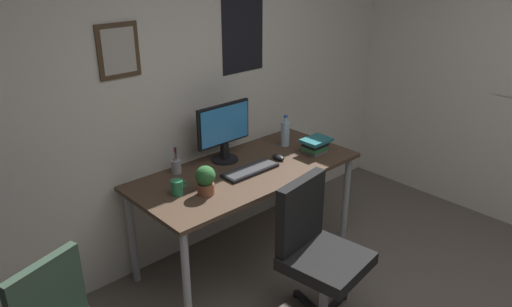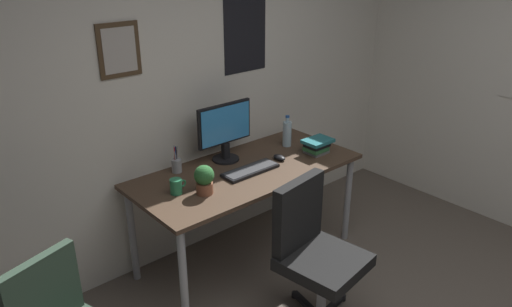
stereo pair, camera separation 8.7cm
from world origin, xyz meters
The scene contains 11 objects.
wall_back centered at (0.00, 2.15, 1.30)m, with size 4.40×0.10×2.60m.
desk centered at (0.11, 1.69, 0.68)m, with size 1.68×0.77×0.75m.
office_chair centered at (-0.01, 0.91, 0.53)m, with size 0.57×0.57×0.95m.
monitor centered at (0.09, 1.91, 0.99)m, with size 0.46×0.20×0.43m.
keyboard centered at (0.10, 1.63, 0.77)m, with size 0.43×0.15×0.03m.
computer_mouse centered at (0.40, 1.65, 0.77)m, with size 0.06×0.11×0.04m.
water_bottle centered at (0.63, 1.81, 0.86)m, with size 0.07×0.07×0.25m.
coffee_mug_near centered at (-0.47, 1.69, 0.80)m, with size 0.12×0.08×0.10m.
potted_plant centered at (-0.34, 1.58, 0.86)m, with size 0.13×0.13×0.20m.
pen_cup centered at (-0.30, 1.97, 0.81)m, with size 0.07×0.07×0.20m.
book_stack_left centered at (0.69, 1.55, 0.82)m, with size 0.22×0.17×0.12m.
Camera 1 is at (-1.98, -0.69, 2.22)m, focal length 34.12 mm.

